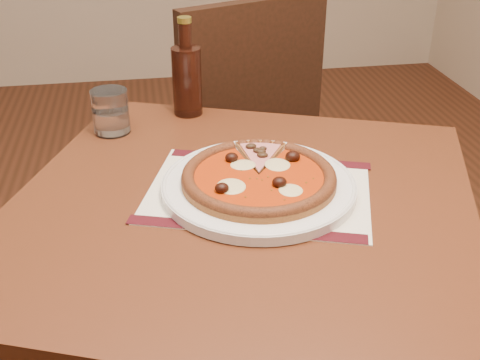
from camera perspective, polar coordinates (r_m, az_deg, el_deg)
name	(u,v)px	position (r m, az deg, el deg)	size (l,w,h in m)	color
table	(242,248)	(1.11, 0.17, -6.44)	(1.03, 1.03, 0.75)	#612B17
chair_far	(233,129)	(1.83, -0.70, 4.82)	(0.58, 0.58, 0.95)	black
placemat	(259,191)	(1.08, 1.77, -1.08)	(0.39, 0.28, 0.00)	silver
plate	(259,186)	(1.07, 1.78, -0.62)	(0.35, 0.35, 0.02)	white
pizza	(259,177)	(1.06, 1.79, 0.30)	(0.28, 0.28, 0.04)	#9B6025
ham_slice	(266,156)	(1.14, 2.45, 2.24)	(0.10, 0.14, 0.02)	#9B6025
water_glass	(111,112)	(1.32, -12.18, 6.36)	(0.08, 0.08, 0.09)	white
bottle	(187,77)	(1.38, -5.06, 9.67)	(0.07, 0.07, 0.22)	#37160D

